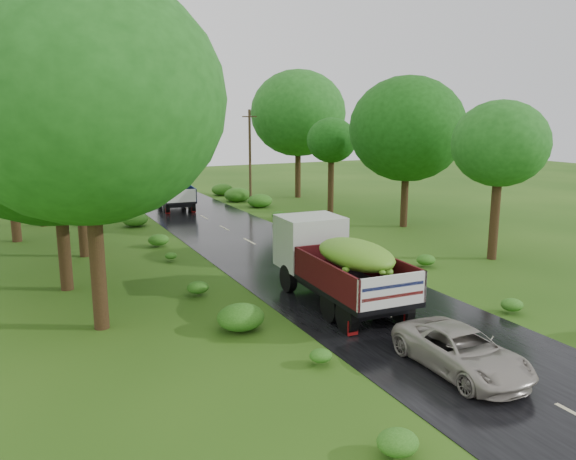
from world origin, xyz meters
TOP-DOWN VIEW (x-y plane):
  - ground at (0.00, 0.00)m, footprint 120.00×120.00m
  - road at (0.00, 5.00)m, footprint 6.50×80.00m
  - road_lines at (0.00, 6.00)m, footprint 0.12×69.60m
  - truck_near at (-0.96, 5.45)m, footprint 2.66×6.85m
  - truck_far at (-0.72, 28.75)m, footprint 2.68×6.04m
  - car at (-0.81, -0.89)m, footprint 1.96×4.13m
  - utility_pole at (5.14, 28.46)m, footprint 1.24×0.28m
  - trees_left at (-9.68, 19.68)m, footprint 6.73×33.87m
  - trees_right at (9.57, 20.43)m, footprint 4.66×25.41m
  - shrubs at (0.00, 14.00)m, footprint 11.90×44.00m

SIDE VIEW (x-z plane):
  - ground at x=0.00m, z-range 0.00..0.00m
  - road at x=0.00m, z-range 0.00..0.02m
  - road_lines at x=0.00m, z-range 0.02..0.02m
  - shrubs at x=0.00m, z-range 0.00..0.70m
  - car at x=-0.81m, z-range 0.02..1.16m
  - truck_far at x=-0.72m, z-range 0.16..2.62m
  - truck_near at x=-0.96m, z-range 0.19..3.03m
  - utility_pole at x=5.14m, z-range 0.10..7.18m
  - trees_right at x=9.57m, z-range 1.68..10.24m
  - trees_left at x=-9.68m, z-range 2.12..11.74m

